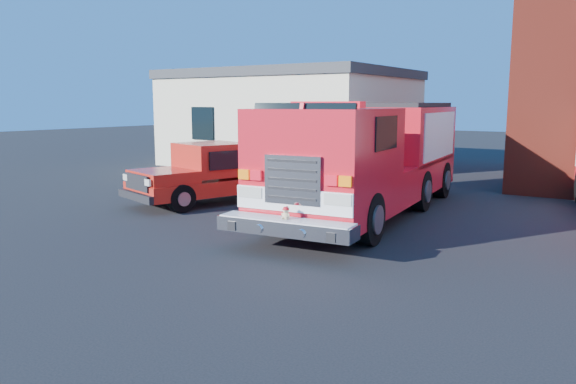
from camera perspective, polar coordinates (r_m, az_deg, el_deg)
The scene contains 4 objects.
ground at distance 11.26m, azimuth 3.35°, elevation -5.74°, with size 100.00×100.00×0.00m, color black.
side_building at distance 26.68m, azimuth 0.40°, elevation 7.61°, with size 10.20×8.20×4.35m.
fire_engine at distance 14.67m, azimuth 8.44°, elevation 3.60°, with size 3.48×9.62×2.90m.
pickup_truck at distance 16.56m, azimuth -7.02°, elevation 1.86°, with size 3.39×5.60×1.73m.
Camera 1 is at (5.37, -9.47, 2.87)m, focal length 35.00 mm.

